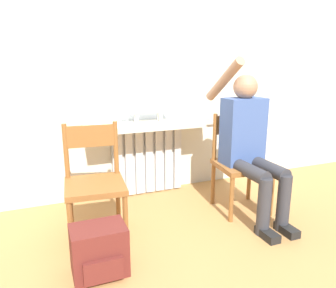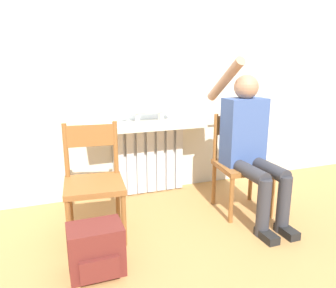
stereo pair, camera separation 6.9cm
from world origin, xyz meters
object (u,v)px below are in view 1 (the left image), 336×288
(person, at_px, (249,140))
(cat, at_px, (150,108))
(chair_left, at_px, (94,181))
(chair_right, at_px, (240,161))
(backpack, at_px, (99,251))

(person, xyz_separation_m, cat, (-0.63, 0.65, 0.21))
(chair_left, bearing_deg, chair_right, 5.16)
(chair_left, distance_m, chair_right, 1.24)
(chair_left, relative_size, cat, 1.57)
(chair_left, height_order, chair_right, same)
(chair_left, bearing_deg, cat, 46.19)
(chair_left, relative_size, chair_right, 1.00)
(cat, height_order, backpack, cat)
(chair_right, relative_size, backpack, 2.52)
(cat, relative_size, backpack, 1.61)
(person, relative_size, backpack, 3.96)
(chair_right, distance_m, person, 0.24)
(person, distance_m, backpack, 1.44)
(backpack, bearing_deg, person, 15.47)
(chair_right, relative_size, cat, 1.57)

